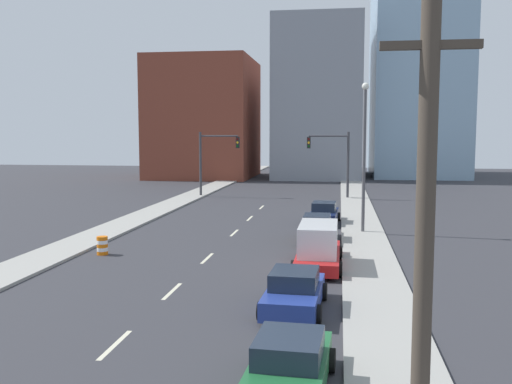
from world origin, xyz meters
The scene contains 21 objects.
sidewalk_left centered at (-7.99, 50.62, 0.07)m, with size 2.64×101.25×0.14m.
sidewalk_right centered at (7.99, 50.62, 0.07)m, with size 2.64×101.25×0.14m.
lane_stripe_at_9m centered at (0.00, 9.09, 0.00)m, with size 0.16×2.40×0.01m, color beige.
lane_stripe_at_15m centered at (0.00, 14.89, 0.00)m, with size 0.16×2.40×0.01m, color beige.
lane_stripe_at_21m centered at (0.00, 20.94, 0.00)m, with size 0.16×2.40×0.01m, color beige.
lane_stripe_at_28m centered at (0.00, 28.37, 0.00)m, with size 0.16×2.40×0.01m, color beige.
lane_stripe_at_35m centered at (0.00, 34.62, 0.00)m, with size 0.16×2.40×0.01m, color beige.
lane_stripe_at_41m centered at (0.00, 41.02, 0.00)m, with size 0.16×2.40×0.01m, color beige.
building_brick_left centered at (-12.77, 73.97, 8.36)m, with size 14.00×16.00×16.73m.
building_office_center centered at (3.36, 77.97, 10.96)m, with size 12.00×20.00×21.92m.
building_glass_right centered at (17.65, 81.97, 15.82)m, with size 13.00×20.00×31.64m.
traffic_signal_left centered at (-6.03, 48.53, 4.11)m, with size 4.04×0.35×6.39m.
traffic_signal_right centered at (6.19, 48.53, 4.11)m, with size 4.04×0.35×6.39m.
utility_pole_right_near centered at (7.89, 3.23, 4.33)m, with size 1.60×0.32×8.41m.
traffic_barrel centered at (-5.54, 21.01, 0.47)m, with size 0.56×0.56×0.95m.
street_lamp centered at (7.98, 29.35, 5.33)m, with size 0.44×0.44×9.30m.
sedan_green centered at (5.35, 6.78, 0.63)m, with size 2.23×4.39×1.39m.
sedan_blue centered at (4.97, 13.24, 0.65)m, with size 2.26×4.47×1.42m.
box_truck_red centered at (5.56, 19.78, 0.98)m, with size 2.26×5.86×2.08m.
sedan_brown centered at (5.24, 26.40, 0.70)m, with size 2.03×4.81×1.53m.
sedan_navy centered at (5.47, 33.00, 0.68)m, with size 2.24×4.52×1.49m.
Camera 1 is at (6.48, -6.39, 6.20)m, focal length 40.00 mm.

